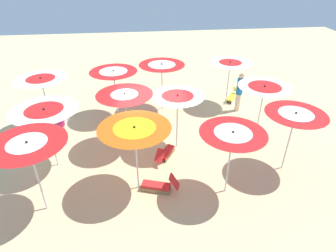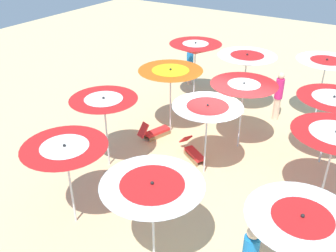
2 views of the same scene
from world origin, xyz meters
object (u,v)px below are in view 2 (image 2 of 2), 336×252
(lounger_3, at_px, (155,132))
(beachgoer_1, at_px, (278,95))
(beach_umbrella_7, at_px, (207,112))
(beachgoer_0, at_px, (190,65))
(beach_umbrella_10, at_px, (152,192))
(lounger_2, at_px, (331,123))
(beach_umbrella_6, at_px, (335,138))
(beach_umbrella_2, at_px, (195,49))
(beach_umbrella_1, at_px, (247,60))
(beach_umbrella_8, at_px, (104,104))
(beach_umbrella_0, at_px, (326,64))
(beach_umbrella_3, at_px, (333,104))
(beach_umbrella_9, at_px, (301,224))
(lounger_1, at_px, (193,152))
(beach_umbrella_11, at_px, (66,153))
(beach_umbrella_4, at_px, (243,90))
(beach_umbrella_5, at_px, (170,76))

(lounger_3, relative_size, beachgoer_1, 0.67)
(beach_umbrella_7, xyz_separation_m, beachgoer_1, (4.45, -0.69, -1.05))
(beach_umbrella_7, relative_size, beachgoer_0, 1.35)
(beach_umbrella_10, height_order, lounger_2, beach_umbrella_10)
(beach_umbrella_6, bearing_deg, lounger_3, 83.31)
(beach_umbrella_2, xyz_separation_m, beach_umbrella_7, (-4.33, -2.75, -0.15))
(beach_umbrella_1, distance_m, beach_umbrella_8, 5.99)
(beach_umbrella_6, bearing_deg, beach_umbrella_0, 14.61)
(lounger_3, distance_m, beachgoer_1, 4.75)
(beach_umbrella_6, xyz_separation_m, beach_umbrella_8, (-1.45, 5.91, -0.04))
(beach_umbrella_3, height_order, beach_umbrella_9, beach_umbrella_9)
(beach_umbrella_10, xyz_separation_m, lounger_2, (8.42, -1.99, -1.75))
(beach_umbrella_3, distance_m, lounger_1, 4.33)
(beach_umbrella_0, height_order, beach_umbrella_11, beach_umbrella_0)
(beach_umbrella_2, relative_size, beach_umbrella_4, 1.06)
(beach_umbrella_4, distance_m, beach_umbrella_8, 4.26)
(beach_umbrella_0, relative_size, beach_umbrella_6, 1.03)
(beach_umbrella_9, height_order, lounger_3, beach_umbrella_9)
(beach_umbrella_5, relative_size, lounger_1, 1.99)
(beach_umbrella_4, bearing_deg, beach_umbrella_5, 97.55)
(beach_umbrella_2, bearing_deg, beach_umbrella_4, -128.88)
(beach_umbrella_2, distance_m, beach_umbrella_6, 7.26)
(lounger_2, bearing_deg, lounger_3, 56.50)
(beach_umbrella_5, distance_m, beach_umbrella_11, 5.14)
(beach_umbrella_8, distance_m, beachgoer_0, 7.09)
(beach_umbrella_1, distance_m, beach_umbrella_5, 3.25)
(beach_umbrella_8, xyz_separation_m, beach_umbrella_11, (-2.36, -0.89, -0.03))
(beach_umbrella_4, height_order, beach_umbrella_11, beach_umbrella_4)
(beach_umbrella_3, distance_m, beachgoer_0, 7.40)
(lounger_1, bearing_deg, beach_umbrella_0, 92.04)
(lounger_1, relative_size, lounger_3, 0.95)
(beach_umbrella_8, bearing_deg, beach_umbrella_5, -9.93)
(beach_umbrella_2, bearing_deg, beach_umbrella_11, -172.84)
(beach_umbrella_11, bearing_deg, lounger_1, -14.99)
(beach_umbrella_10, bearing_deg, beach_umbrella_4, 3.49)
(beach_umbrella_8, bearing_deg, beach_umbrella_7, -65.76)
(beach_umbrella_8, bearing_deg, beachgoer_0, 8.90)
(beach_umbrella_4, bearing_deg, beachgoer_0, 46.39)
(beachgoer_0, bearing_deg, beach_umbrella_11, 105.41)
(lounger_2, distance_m, lounger_3, 6.37)
(beach_umbrella_1, distance_m, beach_umbrella_10, 8.08)
(beach_umbrella_5, distance_m, beach_umbrella_8, 2.81)
(beach_umbrella_8, relative_size, beachgoer_0, 1.36)
(beachgoer_1, bearing_deg, beachgoer_0, -44.00)
(beach_umbrella_9, distance_m, lounger_1, 5.64)
(lounger_2, bearing_deg, beach_umbrella_2, 23.86)
(lounger_2, bearing_deg, beach_umbrella_1, 25.54)
(beach_umbrella_8, xyz_separation_m, beachgoer_0, (6.91, 1.08, -1.18))
(beach_umbrella_6, height_order, beach_umbrella_9, beach_umbrella_6)
(beach_umbrella_9, xyz_separation_m, beach_umbrella_11, (-0.56, 5.11, -0.02))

